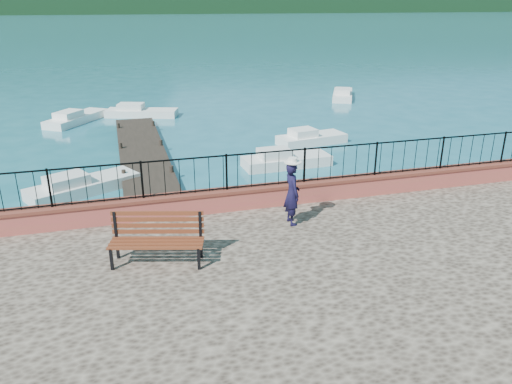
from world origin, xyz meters
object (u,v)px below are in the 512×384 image
park_bench (157,249)px  boat_5 (343,92)px  boat_1 (287,157)px  person (292,193)px  boat_2 (312,135)px  boat_4 (141,110)px  boat_3 (76,115)px  boat_0 (83,182)px

park_bench → boat_5: park_bench is taller
park_bench → boat_5: bearing=71.9°
boat_1 → person: bearing=-111.0°
park_bench → person: 3.69m
person → boat_2: (5.04, 11.04, -1.61)m
boat_4 → boat_5: 14.46m
boat_1 → boat_3: (-8.90, 10.94, 0.00)m
boat_2 → boat_3: 13.76m
person → boat_1: (2.69, 8.01, -1.61)m
boat_1 → boat_3: size_ratio=0.86×
boat_5 → boat_4: bearing=125.5°
boat_4 → park_bench: bearing=-74.5°
boat_1 → boat_5: bearing=54.2°
person → boat_1: person is taller
boat_2 → boat_4: size_ratio=0.80×
boat_0 → person: bearing=-80.1°
person → boat_3: size_ratio=0.38×
boat_2 → boat_5: (6.72, 10.79, 0.00)m
park_bench → boat_2: (8.51, 12.19, -1.13)m
park_bench → boat_5: size_ratio=0.49×
park_bench → boat_1: (6.16, 9.16, -1.13)m
person → boat_2: 12.25m
person → boat_0: person is taller
park_bench → boat_1: 11.10m
person → boat_5: person is taller
person → boat_1: bearing=-19.6°
boat_2 → boat_5: bearing=48.5°
boat_2 → boat_1: bearing=-137.4°
boat_3 → boat_5: 18.21m
boat_1 → boat_4: (-5.20, 11.55, 0.00)m
person → boat_3: 20.01m
boat_0 → boat_1: same height
person → boat_4: bearing=6.3°
park_bench → boat_4: park_bench is taller
boat_1 → boat_3: bearing=126.6°
boat_1 → boat_2: bearing=49.7°
person → boat_3: (-6.22, 18.95, -1.61)m
boat_1 → boat_4: same height
boat_5 → person: bearing=178.1°
boat_1 → boat_5: (9.07, 13.82, 0.00)m
boat_3 → boat_4: same height
boat_2 → boat_5: same height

